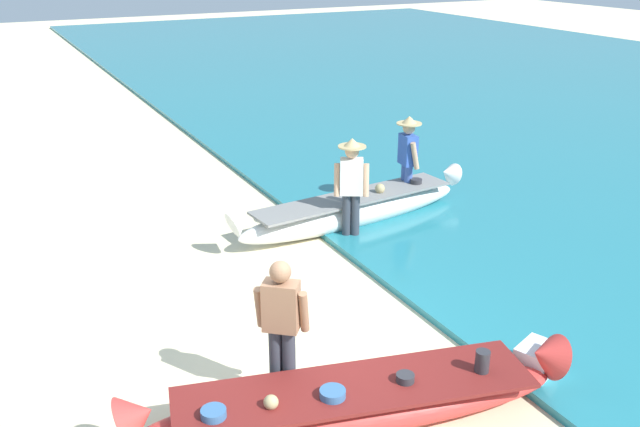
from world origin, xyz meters
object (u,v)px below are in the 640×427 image
Objects in this scene: person_vendor_assistant at (408,156)px; person_vendor_hatted at (351,183)px; boat_red_foreground at (355,402)px; cooler_box at (536,362)px; person_tourist_customer at (282,325)px; boat_white_midground at (354,210)px.

person_vendor_hatted is at bearing -154.25° from person_vendor_assistant.
boat_red_foreground is 2.18m from cooler_box.
person_vendor_hatted is at bearing 60.88° from boat_red_foreground.
cooler_box is at bearing -6.70° from boat_red_foreground.
person_vendor_assistant reaches higher than cooler_box.
person_tourist_customer reaches higher than cooler_box.
boat_white_midground is at bearing -167.43° from person_vendor_assistant.
cooler_box is at bearing -108.14° from person_vendor_assistant.
person_vendor_assistant reaches higher than person_tourist_customer.
person_tourist_customer is 3.53× the size of cooler_box.
person_vendor_hatted is 0.99× the size of person_vendor_assistant.
person_vendor_assistant is (1.57, 0.76, 0.01)m from person_vendor_hatted.
person_vendor_assistant is at bearing 43.71° from person_tourist_customer.
person_vendor_assistant is 3.74× the size of cooler_box.
person_vendor_assistant is 5.35m from cooler_box.
boat_red_foreground is 10.02× the size of cooler_box.
boat_red_foreground is at bearing -119.75° from boat_white_midground.
boat_red_foreground is 6.15m from person_vendor_assistant.
person_vendor_hatted is at bearing 67.55° from cooler_box.
boat_white_midground is at bearing 60.25° from boat_red_foreground.
boat_red_foreground is 4.65m from person_vendor_hatted.
cooler_box is at bearing -19.18° from person_tourist_customer.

